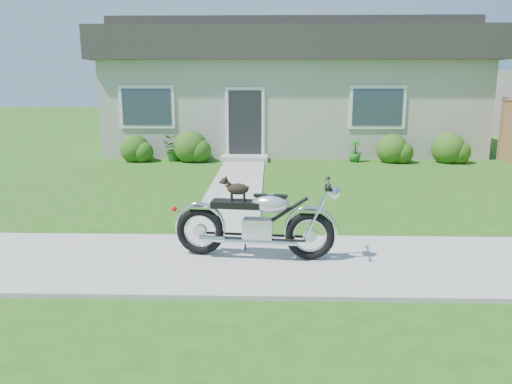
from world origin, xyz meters
TOP-DOWN VIEW (x-y plane):
  - ground at (0.00, 0.00)m, footprint 80.00×80.00m
  - sidewalk at (0.00, 0.00)m, footprint 24.00×2.20m
  - walkway at (-1.50, 5.00)m, footprint 1.20×8.00m
  - house at (-0.00, 11.99)m, footprint 12.60×7.03m
  - shrub_row at (0.03, 8.50)m, footprint 10.30×1.01m
  - potted_plant_left at (-3.67, 8.55)m, footprint 0.74×0.66m
  - potted_plant_right at (1.81, 8.55)m, footprint 0.53×0.53m
  - motorcycle_with_dog at (-0.90, 0.11)m, footprint 2.22×0.60m

SIDE VIEW (x-z plane):
  - ground at x=0.00m, z-range 0.00..0.00m
  - walkway at x=-1.50m, z-range 0.00..0.03m
  - sidewalk at x=0.00m, z-range 0.00..0.04m
  - potted_plant_right at x=1.81m, z-range 0.00..0.66m
  - potted_plant_left at x=-3.67m, z-range 0.00..0.76m
  - shrub_row at x=0.03m, z-range -0.10..0.91m
  - motorcycle_with_dog at x=-0.90m, z-range -0.01..1.08m
  - house at x=0.00m, z-range -0.09..4.41m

